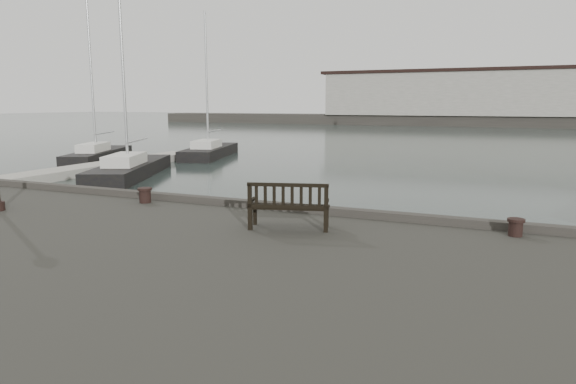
{
  "coord_description": "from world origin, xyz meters",
  "views": [
    {
      "loc": [
        3.63,
        -11.74,
        4.21
      ],
      "look_at": [
        -1.23,
        -0.5,
        2.1
      ],
      "focal_mm": 32.0,
      "sensor_mm": 36.0,
      "label": 1
    }
  ],
  "objects_px": {
    "bench": "(289,214)",
    "yacht_c": "(131,172)",
    "yacht_b": "(99,158)",
    "yacht_d": "(210,154)",
    "bollard_left": "(145,195)",
    "bollard_right": "(516,227)"
  },
  "relations": [
    {
      "from": "bollard_left",
      "to": "yacht_d",
      "type": "height_order",
      "value": "yacht_d"
    },
    {
      "from": "bollard_left",
      "to": "yacht_b",
      "type": "xyz_separation_m",
      "value": [
        -18.98,
        18.27,
        -1.51
      ]
    },
    {
      "from": "yacht_b",
      "to": "yacht_c",
      "type": "bearing_deg",
      "value": -59.21
    },
    {
      "from": "bench",
      "to": "yacht_d",
      "type": "distance_m",
      "value": 31.14
    },
    {
      "from": "bollard_left",
      "to": "yacht_c",
      "type": "bearing_deg",
      "value": 131.63
    },
    {
      "from": "yacht_c",
      "to": "yacht_d",
      "type": "relative_size",
      "value": 1.13
    },
    {
      "from": "bollard_left",
      "to": "yacht_d",
      "type": "bearing_deg",
      "value": 118.33
    },
    {
      "from": "bollard_left",
      "to": "bollard_right",
      "type": "xyz_separation_m",
      "value": [
        9.22,
        0.1,
        -0.02
      ]
    },
    {
      "from": "bollard_left",
      "to": "bench",
      "type": "bearing_deg",
      "value": -13.61
    },
    {
      "from": "yacht_b",
      "to": "yacht_d",
      "type": "distance_m",
      "value": 8.43
    },
    {
      "from": "yacht_c",
      "to": "bollard_left",
      "type": "bearing_deg",
      "value": -71.62
    },
    {
      "from": "yacht_b",
      "to": "yacht_c",
      "type": "xyz_separation_m",
      "value": [
        7.69,
        -5.56,
        -0.0
      ]
    },
    {
      "from": "bench",
      "to": "yacht_c",
      "type": "bearing_deg",
      "value": 123.38
    },
    {
      "from": "bollard_left",
      "to": "yacht_b",
      "type": "bearing_deg",
      "value": 136.09
    },
    {
      "from": "bench",
      "to": "yacht_b",
      "type": "height_order",
      "value": "yacht_b"
    },
    {
      "from": "bollard_right",
      "to": "yacht_b",
      "type": "xyz_separation_m",
      "value": [
        -28.2,
        18.18,
        -1.49
      ]
    },
    {
      "from": "bench",
      "to": "bollard_left",
      "type": "height_order",
      "value": "bench"
    },
    {
      "from": "yacht_c",
      "to": "yacht_d",
      "type": "distance_m",
      "value": 11.74
    },
    {
      "from": "bollard_right",
      "to": "yacht_c",
      "type": "relative_size",
      "value": 0.03
    },
    {
      "from": "bollard_left",
      "to": "yacht_c",
      "type": "distance_m",
      "value": 17.08
    },
    {
      "from": "bench",
      "to": "bollard_left",
      "type": "relative_size",
      "value": 4.46
    },
    {
      "from": "yacht_c",
      "to": "yacht_d",
      "type": "height_order",
      "value": "yacht_c"
    }
  ]
}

